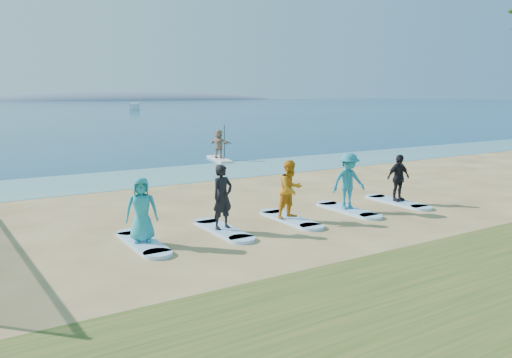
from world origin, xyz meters
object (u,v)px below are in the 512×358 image
student_3 (349,181)px  surfboard_4 (397,202)px  surfboard_1 (223,230)px  surfboard_2 (290,219)px  student_1 (222,197)px  paddleboard (219,159)px  paddleboarder (219,144)px  student_2 (291,189)px  surfboard_3 (348,210)px  surfboard_0 (143,243)px  boat_offshore_b (135,110)px  student_4 (398,178)px  student_0 (142,210)px

student_3 → surfboard_4: bearing=8.9°
surfboard_1 → surfboard_2: size_ratio=1.00×
student_1 → paddleboard: bearing=51.1°
paddleboarder → student_3: 13.65m
surfboard_2 → surfboard_4: (4.57, 0.00, 0.00)m
surfboard_1 → student_2: bearing=0.0°
paddleboard → surfboard_3: bearing=-88.5°
surfboard_0 → surfboard_1: same height
boat_offshore_b → student_2: student_2 is taller
student_1 → surfboard_2: (2.29, 0.00, -0.94)m
student_2 → student_3: size_ratio=0.96×
surfboard_0 → surfboard_3: size_ratio=1.00×
boat_offshore_b → surfboard_4: bearing=-83.2°
paddleboard → surfboard_2: paddleboard is taller
surfboard_4 → student_4: (0.00, 0.00, 0.85)m
boat_offshore_b → student_4: bearing=-83.2°
student_0 → student_2: student_2 is taller
surfboard_2 → student_0: bearing=180.0°
student_2 → surfboard_3: (2.29, 0.00, -0.91)m
paddleboard → surfboard_4: paddleboard is taller
boat_offshore_b → surfboard_0: 111.65m
boat_offshore_b → student_0: student_0 is taller
student_4 → paddleboarder: bearing=94.0°
paddleboarder → boat_offshore_b: paddleboarder is taller
surfboard_2 → student_4: (4.57, 0.00, 0.85)m
student_0 → surfboard_2: bearing=16.9°
surfboard_0 → student_0: size_ratio=1.35×
surfboard_1 → student_3: 4.67m
paddleboarder → surfboard_4: bearing=158.6°
boat_offshore_b → surfboard_3: (-27.97, -106.08, 0.04)m
student_4 → surfboard_1: bearing=-175.8°
paddleboard → boat_offshore_b: bearing=86.0°
student_1 → student_4: bearing=-11.6°
paddleboarder → surfboard_1: size_ratio=0.74×
surfboard_0 → surfboard_2: (4.57, 0.00, 0.00)m
student_1 → student_4: size_ratio=1.10×
student_2 → student_3: student_3 is taller
student_2 → student_4: 4.57m
student_1 → student_2: (2.29, 0.00, -0.02)m
surfboard_0 → surfboard_3: (6.86, 0.00, 0.00)m
surfboard_1 → surfboard_3: 4.57m
student_0 → student_2: (4.57, 0.00, 0.05)m
paddleboard → student_4: (-0.07, -13.44, 0.84)m
surfboard_2 → student_2: size_ratio=1.27×
student_1 → student_0: bearing=168.4°
paddleboard → student_2: (-4.64, -13.44, 0.90)m
student_3 → surfboard_4: 2.48m
surfboard_1 → student_2: size_ratio=1.27×
paddleboarder → student_2: (-4.64, -13.44, 0.03)m
surfboard_0 → surfboard_4: bearing=0.0°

